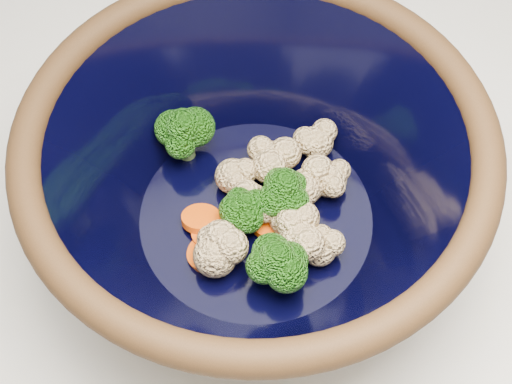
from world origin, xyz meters
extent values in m
cube|color=silver|center=(0.00, 0.00, 0.45)|extent=(1.20, 1.20, 0.90)
cylinder|color=black|center=(-0.12, -0.08, 0.91)|extent=(0.20, 0.20, 0.01)
torus|color=black|center=(-0.12, -0.08, 1.04)|extent=(0.34, 0.34, 0.02)
cylinder|color=black|center=(-0.12, -0.08, 0.93)|extent=(0.19, 0.19, 0.00)
cylinder|color=#608442|center=(-0.10, -0.08, 0.94)|extent=(0.01, 0.01, 0.02)
ellipsoid|color=#2B7516|center=(-0.10, -0.08, 0.97)|extent=(0.04, 0.04, 0.04)
cylinder|color=#608442|center=(-0.14, 0.00, 0.94)|extent=(0.01, 0.01, 0.02)
ellipsoid|color=#2B7516|center=(-0.14, 0.00, 0.97)|extent=(0.05, 0.05, 0.04)
cylinder|color=#608442|center=(-0.13, -0.14, 0.94)|extent=(0.01, 0.01, 0.02)
ellipsoid|color=#2B7516|center=(-0.13, -0.14, 0.97)|extent=(0.04, 0.04, 0.04)
cylinder|color=#608442|center=(-0.13, -0.08, 0.94)|extent=(0.01, 0.01, 0.02)
ellipsoid|color=#2B7516|center=(-0.13, -0.08, 0.96)|extent=(0.03, 0.03, 0.03)
sphere|color=beige|center=(-0.12, -0.05, 0.95)|extent=(0.03, 0.03, 0.03)
sphere|color=beige|center=(-0.12, -0.08, 0.95)|extent=(0.03, 0.03, 0.03)
sphere|color=beige|center=(-0.06, -0.08, 0.95)|extent=(0.03, 0.03, 0.03)
sphere|color=beige|center=(-0.07, -0.08, 0.95)|extent=(0.03, 0.03, 0.03)
sphere|color=beige|center=(-0.09, -0.05, 0.95)|extent=(0.03, 0.03, 0.03)
sphere|color=beige|center=(-0.10, -0.12, 0.95)|extent=(0.03, 0.03, 0.03)
sphere|color=beige|center=(-0.05, -0.05, 0.95)|extent=(0.03, 0.03, 0.03)
sphere|color=beige|center=(-0.17, -0.11, 0.95)|extent=(0.03, 0.03, 0.03)
sphere|color=beige|center=(-0.10, -0.10, 0.95)|extent=(0.03, 0.03, 0.03)
sphere|color=beige|center=(-0.09, -0.13, 0.95)|extent=(0.03, 0.03, 0.03)
cylinder|color=#EF500A|center=(-0.16, -0.06, 0.94)|extent=(0.03, 0.03, 0.01)
cylinder|color=#EF500A|center=(-0.17, -0.09, 0.94)|extent=(0.03, 0.03, 0.01)
cylinder|color=#EF500A|center=(-0.16, -0.08, 0.94)|extent=(0.03, 0.03, 0.01)
cylinder|color=#EF500A|center=(-0.11, -0.09, 0.94)|extent=(0.03, 0.03, 0.01)
camera|label=1|loc=(-0.25, -0.34, 1.42)|focal=50.00mm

